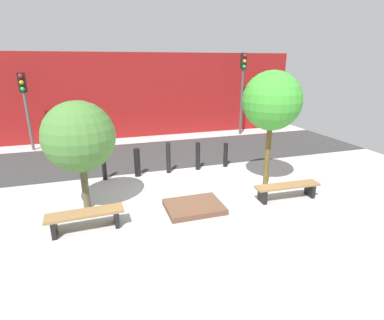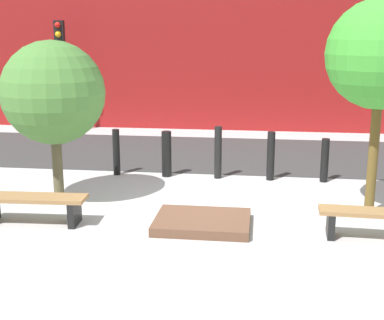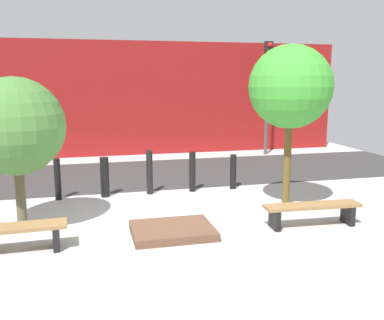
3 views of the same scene
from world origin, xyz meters
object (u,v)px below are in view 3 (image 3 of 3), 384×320
Objects in this scene: bench_right at (312,210)px; tree_behind_left_bench at (15,127)px; bench_left at (12,234)px; bollard_far_right at (233,172)px; traffic_light_mid_west at (268,78)px; bollard_center at (150,172)px; planter_bed at (172,230)px; bollard_far_left at (58,179)px; bollard_left at (105,177)px; tree_behind_right_bench at (290,88)px; bollard_right at (192,172)px.

bench_right is 0.67× the size of tree_behind_left_bench.
bollard_far_right reaches higher than bench_left.
bollard_center is at bearing -137.74° from traffic_light_mid_west.
planter_bed is 1.51× the size of bollard_far_left.
tree_behind_left_bench is at bearing -129.54° from bollard_left.
tree_behind_left_bench is (-0.00, 1.12, 1.60)m from bench_left.
tree_behind_right_bench is at bearing -35.95° from bollard_center.
bollard_far_left is (-4.79, 1.93, -2.10)m from tree_behind_right_bench.
tree_behind_left_bench is (-5.32, 1.12, 1.60)m from bench_right.
traffic_light_mid_west is at bearing 57.84° from bollard_far_right.
bollard_left is (-3.73, 1.93, -2.11)m from tree_behind_right_bench.
traffic_light_mid_west is at bearing 49.15° from bollard_right.
tree_behind_left_bench is 2.61× the size of bollard_center.
bench_right is 2.13× the size of bollard_far_right.
bollard_center is 7.10m from traffic_light_mid_west.
bollard_far_left is 1.02× the size of bollard_left.
bench_left is at bearing -135.24° from traffic_light_mid_west.
traffic_light_mid_west is (7.64, 6.45, 0.87)m from tree_behind_left_bench.
planter_bed is at bearing 178.33° from bench_right.
traffic_light_mid_west is (4.98, 7.38, 2.72)m from planter_bed.
bollard_center is at bearing 133.72° from bench_right.
planter_bed is at bearing -126.84° from bollard_far_right.
bollard_center is (2.66, 3.05, 0.22)m from bench_left.
bench_right is at bearing -90.00° from tree_behind_right_bench.
tree_behind_left_bench reaches higher than bench_left.
bollard_left is at bearing 59.81° from bench_left.
tree_behind_right_bench is at bearing -109.78° from traffic_light_mid_west.
bollard_center reaches higher than planter_bed.
bollard_center reaches higher than bollard_far_right.
bollard_far_right is at bearing 0.00° from bollard_right.
bollard_right is at bearing 36.67° from bench_left.
bollard_right is at bearing 69.46° from planter_bed.
bollard_far_right is at bearing 102.39° from bench_right.
bollard_center is (-2.66, 3.05, 0.22)m from bench_right.
bollard_far_left is at bearing 126.84° from planter_bed.
tree_behind_right_bench is 3.93× the size of bollard_far_right.
tree_behind_left_bench is 0.69× the size of traffic_light_mid_west.
bollard_far_left is (-4.79, 3.05, 0.16)m from bench_right.
bollard_center is (0.00, 2.85, 0.47)m from planter_bed.
bollard_center is 2.14m from bollard_far_right.
bench_right is 8.30m from traffic_light_mid_west.
bollard_far_left is (0.52, 3.05, 0.16)m from bench_left.
bollard_far_right is (3.20, 0.00, -0.04)m from bollard_left.
bollard_left is 1.08× the size of bollard_far_right.
bollard_left is 1.07m from bollard_center.
bollard_left is (-1.07, 2.85, 0.40)m from planter_bed.
bench_left is at bearing -175.70° from planter_bed.
tree_behind_left_bench is at bearing 180.00° from tree_behind_right_bench.
bollard_right is at bearing 180.00° from bollard_far_right.
traffic_light_mid_west reaches higher than bollard_right.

